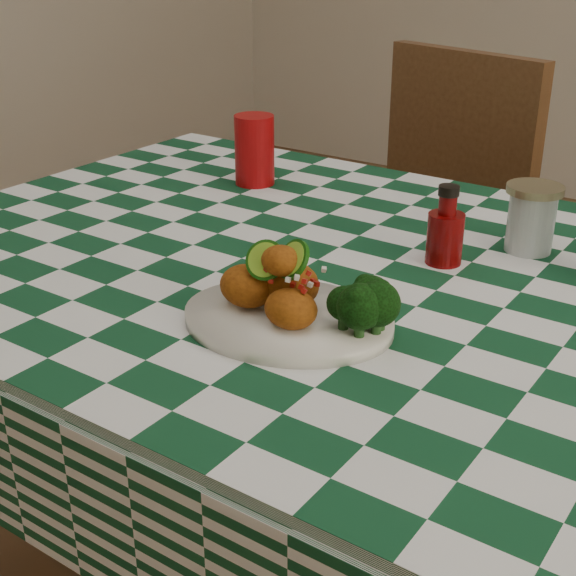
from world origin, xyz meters
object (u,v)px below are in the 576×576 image
Objects in this scene: dining_table at (364,483)px; plate at (288,320)px; mason_jar at (531,218)px; fried_chicken_pile at (285,280)px; red_tumbler at (254,150)px; ketchup_bottle at (446,225)px; wooden_chair_left at (399,261)px.

dining_table is 5.85× the size of plate.
dining_table is 0.53m from mason_jar.
mason_jar is (0.17, 0.44, -0.01)m from fried_chicken_pile.
red_tumbler is 1.11× the size of ketchup_bottle.
dining_table is 0.47m from ketchup_bottle.
wooden_chair_left is (-0.46, 0.47, -0.35)m from mason_jar.
plate is 2.26× the size of ketchup_bottle.
ketchup_bottle is at bearing 75.52° from fried_chicken_pile.
mason_jar is (0.09, 0.13, -0.01)m from ketchup_bottle.
fried_chicken_pile is 1.34× the size of mason_jar.
wooden_chair_left is (-0.30, 0.70, 0.10)m from dining_table.
fried_chicken_pile reaches higher than dining_table.
red_tumbler is 0.59m from mason_jar.
wooden_chair_left is at bearing 73.90° from red_tumbler.
red_tumbler reaches higher than mason_jar.
ketchup_bottle is at bearing -18.59° from red_tumbler.
dining_table is 11.88× the size of red_tumbler.
fried_chicken_pile is 1.06× the size of red_tumbler.
wooden_chair_left is (-0.29, 0.91, -0.36)m from fried_chicken_pile.
wooden_chair_left is at bearing 113.60° from dining_table.
mason_jar is at bearing 53.97° from ketchup_bottle.
red_tumbler is at bearing 130.82° from plate.
fried_chicken_pile is 0.64m from red_tumbler.
plate is at bearing -93.11° from dining_table.
wooden_chair_left is at bearing 134.52° from mason_jar.
fried_chicken_pile is at bearing 180.00° from plate.
fried_chicken_pile is 1.18× the size of ketchup_bottle.
fried_chicken_pile is at bearing -111.39° from mason_jar.
plate is (-0.01, -0.21, 0.40)m from dining_table.
fried_chicken_pile reaches higher than mason_jar.
plate is 1.92× the size of fried_chicken_pile.
mason_jar is 0.11× the size of wooden_chair_left.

